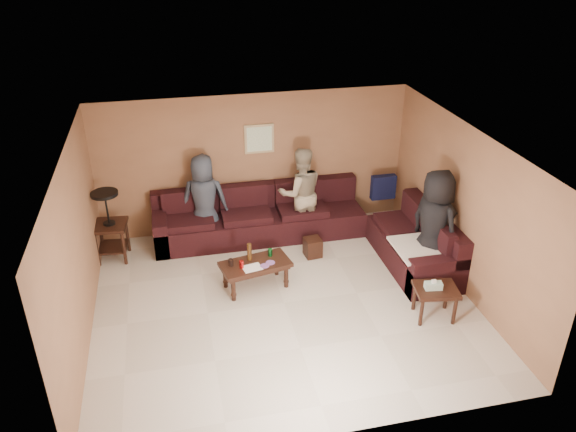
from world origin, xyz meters
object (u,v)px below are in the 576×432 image
object	(u,v)px
person_left	(204,200)
person_middle	(301,193)
end_table_left	(110,224)
waste_bin	(313,247)
coffee_table	(255,266)
sectional_sofa	(311,230)
person_right	(434,225)
side_table_right	(435,292)

from	to	relation	value
person_left	person_middle	world-z (taller)	person_middle
end_table_left	waste_bin	distance (m)	3.38
end_table_left	waste_bin	size ratio (longest dim) A/B	3.80
coffee_table	end_table_left	world-z (taller)	end_table_left
end_table_left	waste_bin	world-z (taller)	end_table_left
sectional_sofa	person_middle	size ratio (longest dim) A/B	2.79
sectional_sofa	coffee_table	xyz separation A→B (m)	(-1.16, -1.01, 0.05)
sectional_sofa	person_right	world-z (taller)	person_right
side_table_right	waste_bin	xyz separation A→B (m)	(-1.26, 1.99, -0.26)
person_middle	person_right	bearing A→B (deg)	133.22
side_table_right	person_right	xyz separation A→B (m)	(0.40, 1.02, 0.48)
coffee_table	person_middle	distance (m)	1.86
person_middle	person_right	size ratio (longest dim) A/B	0.92
person_left	person_right	world-z (taller)	person_right
side_table_right	person_right	bearing A→B (deg)	68.44
side_table_right	person_left	xyz separation A→B (m)	(-2.96, 2.88, 0.39)
side_table_right	end_table_left	bearing A→B (deg)	149.79
person_left	person_right	size ratio (longest dim) A/B	0.90
coffee_table	side_table_right	world-z (taller)	coffee_table
coffee_table	sectional_sofa	bearing A→B (deg)	41.16
coffee_table	person_right	xyz separation A→B (m)	(2.76, -0.27, 0.53)
side_table_right	person_middle	world-z (taller)	person_middle
sectional_sofa	side_table_right	world-z (taller)	sectional_sofa
end_table_left	person_left	bearing A→B (deg)	8.46
sectional_sofa	person_left	bearing A→B (deg)	161.70
side_table_right	person_left	distance (m)	4.15
coffee_table	person_left	size ratio (longest dim) A/B	0.70
side_table_right	person_right	world-z (taller)	person_right
side_table_right	coffee_table	bearing A→B (deg)	151.37
sectional_sofa	end_table_left	bearing A→B (deg)	174.08
person_left	person_right	distance (m)	3.84
person_middle	end_table_left	bearing A→B (deg)	0.43
coffee_table	person_middle	world-z (taller)	person_middle
sectional_sofa	person_right	size ratio (longest dim) A/B	2.57
person_middle	person_left	bearing A→B (deg)	-6.00
end_table_left	person_right	bearing A→B (deg)	-18.18
sectional_sofa	waste_bin	world-z (taller)	sectional_sofa
sectional_sofa	coffee_table	bearing A→B (deg)	-138.84
person_left	sectional_sofa	bearing A→B (deg)	172.70
end_table_left	side_table_right	world-z (taller)	end_table_left
sectional_sofa	person_right	distance (m)	2.13
sectional_sofa	person_right	xyz separation A→B (m)	(1.60, -1.28, 0.58)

